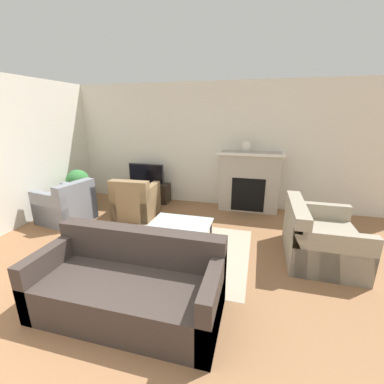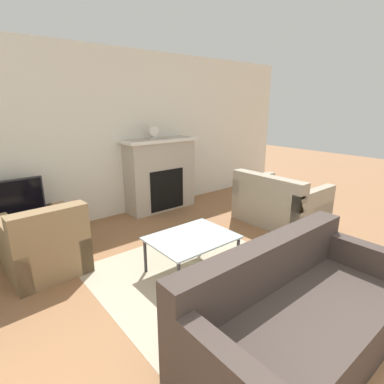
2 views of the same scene
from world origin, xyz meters
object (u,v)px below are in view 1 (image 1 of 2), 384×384
potted_plant (78,183)px  couch_loveseat (318,239)px  tv (146,174)px  armchair_accent (136,202)px  coffee_table (180,226)px  mantel_clock (246,146)px  armchair_by_window (67,207)px  couch_sectional (130,286)px

potted_plant → couch_loveseat: bearing=-11.6°
couch_loveseat → potted_plant: (-4.80, 0.99, 0.26)m
tv → potted_plant: bearing=-151.5°
couch_loveseat → armchair_accent: 3.39m
armchair_accent → couch_loveseat: bearing=163.9°
coffee_table → potted_plant: (-2.78, 1.25, 0.16)m
mantel_clock → armchair_by_window: bearing=-154.6°
armchair_accent → potted_plant: bearing=-10.9°
potted_plant → mantel_clock: 3.78m
tv → armchair_by_window: tv is taller
tv → potted_plant: 1.52m
couch_loveseat → armchair_by_window: (-4.49, 0.20, 0.01)m
tv → coffee_table: tv is taller
armchair_by_window → coffee_table: armchair_by_window is taller
armchair_by_window → couch_sectional: bearing=62.0°
armchair_by_window → tv: bearing=156.5°
mantel_clock → armchair_accent: bearing=-154.9°
potted_plant → couch_sectional: bearing=-45.0°
coffee_table → mantel_clock: (0.82, 2.02, 1.01)m
couch_loveseat → coffee_table: (-2.02, -0.26, 0.09)m
tv → potted_plant: tv is taller
tv → armchair_by_window: 1.86m
couch_sectional → armchair_accent: same height
couch_sectional → couch_loveseat: size_ratio=1.56×
armchair_by_window → mantel_clock: bearing=125.9°
potted_plant → coffee_table: bearing=-24.2°
coffee_table → armchair_accent: bearing=140.9°
couch_sectional → coffee_table: (0.13, 1.40, 0.09)m
couch_sectional → armchair_accent: (-1.15, 2.44, 0.01)m
couch_loveseat → armchair_by_window: same height
coffee_table → mantel_clock: mantel_clock is taller
tv → coffee_table: size_ratio=0.92×
couch_loveseat → armchair_by_window: 4.49m
armchair_accent → mantel_clock: mantel_clock is taller
potted_plant → tv: bearing=28.5°
armchair_by_window → mantel_clock: (3.28, 1.56, 1.10)m
coffee_table → couch_sectional: bearing=-95.4°
couch_loveseat → armchair_by_window: size_ratio=1.27×
couch_loveseat → coffee_table: 2.04m
tv → armchair_accent: (0.17, -0.93, -0.38)m
couch_sectional → armchair_by_window: bearing=141.5°
couch_loveseat → armchair_accent: same height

